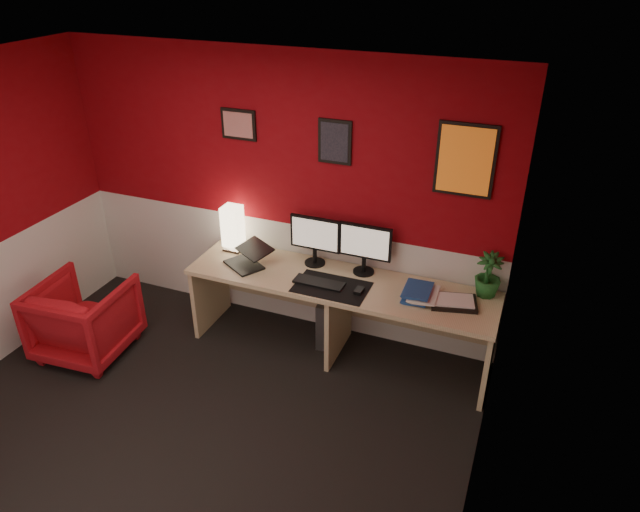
{
  "coord_description": "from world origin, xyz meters",
  "views": [
    {
      "loc": [
        2.06,
        -2.47,
        3.22
      ],
      "look_at": [
        0.6,
        1.21,
        1.05
      ],
      "focal_mm": 32.57,
      "sensor_mm": 36.0,
      "label": 1
    }
  ],
  "objects_px": {
    "monitor_right": "(365,242)",
    "armchair": "(85,318)",
    "potted_plant": "(488,275)",
    "pc_tower": "(333,317)",
    "monitor_left": "(315,234)",
    "laptop": "(243,255)",
    "zen_tray": "(454,302)",
    "desk": "(339,318)",
    "shoji_lamp": "(233,229)"
  },
  "relations": [
    {
      "from": "desk",
      "to": "laptop",
      "type": "bearing_deg",
      "value": -175.77
    },
    {
      "from": "laptop",
      "to": "pc_tower",
      "type": "bearing_deg",
      "value": 49.22
    },
    {
      "from": "desk",
      "to": "monitor_right",
      "type": "relative_size",
      "value": 4.48
    },
    {
      "from": "desk",
      "to": "pc_tower",
      "type": "xyz_separation_m",
      "value": [
        -0.12,
        0.18,
        -0.14
      ]
    },
    {
      "from": "potted_plant",
      "to": "laptop",
      "type": "bearing_deg",
      "value": -171.66
    },
    {
      "from": "monitor_left",
      "to": "pc_tower",
      "type": "relative_size",
      "value": 1.29
    },
    {
      "from": "desk",
      "to": "pc_tower",
      "type": "bearing_deg",
      "value": 124.02
    },
    {
      "from": "monitor_left",
      "to": "zen_tray",
      "type": "distance_m",
      "value": 1.29
    },
    {
      "from": "monitor_right",
      "to": "pc_tower",
      "type": "distance_m",
      "value": 0.84
    },
    {
      "from": "potted_plant",
      "to": "pc_tower",
      "type": "relative_size",
      "value": 0.81
    },
    {
      "from": "monitor_left",
      "to": "zen_tray",
      "type": "height_order",
      "value": "monitor_left"
    },
    {
      "from": "monitor_right",
      "to": "armchair",
      "type": "relative_size",
      "value": 0.78
    },
    {
      "from": "desk",
      "to": "shoji_lamp",
      "type": "distance_m",
      "value": 1.24
    },
    {
      "from": "monitor_right",
      "to": "shoji_lamp",
      "type": "bearing_deg",
      "value": -178.51
    },
    {
      "from": "laptop",
      "to": "monitor_left",
      "type": "bearing_deg",
      "value": 56.47
    },
    {
      "from": "monitor_right",
      "to": "potted_plant",
      "type": "bearing_deg",
      "value": 1.0
    },
    {
      "from": "monitor_right",
      "to": "pc_tower",
      "type": "relative_size",
      "value": 1.29
    },
    {
      "from": "monitor_right",
      "to": "armchair",
      "type": "xyz_separation_m",
      "value": [
        -2.19,
        -1.0,
        -0.68
      ]
    },
    {
      "from": "zen_tray",
      "to": "pc_tower",
      "type": "height_order",
      "value": "zen_tray"
    },
    {
      "from": "desk",
      "to": "laptop",
      "type": "xyz_separation_m",
      "value": [
        -0.86,
        -0.06,
        0.47
      ]
    },
    {
      "from": "shoji_lamp",
      "to": "potted_plant",
      "type": "xyz_separation_m",
      "value": [
        2.24,
        0.05,
        -0.02
      ]
    },
    {
      "from": "laptop",
      "to": "potted_plant",
      "type": "height_order",
      "value": "potted_plant"
    },
    {
      "from": "desk",
      "to": "potted_plant",
      "type": "bearing_deg",
      "value": 11.36
    },
    {
      "from": "laptop",
      "to": "monitor_right",
      "type": "distance_m",
      "value": 1.05
    },
    {
      "from": "monitor_left",
      "to": "potted_plant",
      "type": "relative_size",
      "value": 1.58
    },
    {
      "from": "desk",
      "to": "shoji_lamp",
      "type": "xyz_separation_m",
      "value": [
        -1.09,
        0.18,
        0.56
      ]
    },
    {
      "from": "pc_tower",
      "to": "shoji_lamp",
      "type": "bearing_deg",
      "value": 172.92
    },
    {
      "from": "potted_plant",
      "to": "shoji_lamp",
      "type": "bearing_deg",
      "value": -178.73
    },
    {
      "from": "monitor_left",
      "to": "armchair",
      "type": "height_order",
      "value": "monitor_left"
    },
    {
      "from": "laptop",
      "to": "desk",
      "type": "bearing_deg",
      "value": 35.18
    },
    {
      "from": "laptop",
      "to": "shoji_lamp",
      "type": "bearing_deg",
      "value": 164.16
    },
    {
      "from": "potted_plant",
      "to": "zen_tray",
      "type": "bearing_deg",
      "value": -132.94
    },
    {
      "from": "shoji_lamp",
      "to": "monitor_left",
      "type": "xyz_separation_m",
      "value": [
        0.79,
        0.02,
        0.09
      ]
    },
    {
      "from": "laptop",
      "to": "armchair",
      "type": "xyz_separation_m",
      "value": [
        -1.19,
        -0.72,
        -0.5
      ]
    },
    {
      "from": "pc_tower",
      "to": "monitor_left",
      "type": "bearing_deg",
      "value": 166.01
    },
    {
      "from": "shoji_lamp",
      "to": "pc_tower",
      "type": "distance_m",
      "value": 1.2
    },
    {
      "from": "monitor_right",
      "to": "armchair",
      "type": "distance_m",
      "value": 2.5
    },
    {
      "from": "monitor_right",
      "to": "armchair",
      "type": "bearing_deg",
      "value": -155.5
    },
    {
      "from": "potted_plant",
      "to": "pc_tower",
      "type": "height_order",
      "value": "potted_plant"
    },
    {
      "from": "shoji_lamp",
      "to": "laptop",
      "type": "bearing_deg",
      "value": -46.79
    },
    {
      "from": "shoji_lamp",
      "to": "zen_tray",
      "type": "bearing_deg",
      "value": -4.96
    },
    {
      "from": "pc_tower",
      "to": "armchair",
      "type": "relative_size",
      "value": 0.6
    },
    {
      "from": "zen_tray",
      "to": "shoji_lamp",
      "type": "bearing_deg",
      "value": 175.04
    },
    {
      "from": "laptop",
      "to": "pc_tower",
      "type": "distance_m",
      "value": 0.99
    },
    {
      "from": "laptop",
      "to": "potted_plant",
      "type": "bearing_deg",
      "value": 39.29
    },
    {
      "from": "armchair",
      "to": "shoji_lamp",
      "type": "bearing_deg",
      "value": -139.27
    },
    {
      "from": "zen_tray",
      "to": "potted_plant",
      "type": "distance_m",
      "value": 0.35
    },
    {
      "from": "shoji_lamp",
      "to": "laptop",
      "type": "distance_m",
      "value": 0.35
    },
    {
      "from": "laptop",
      "to": "zen_tray",
      "type": "bearing_deg",
      "value": 33.15
    },
    {
      "from": "monitor_left",
      "to": "pc_tower",
      "type": "xyz_separation_m",
      "value": [
        0.18,
        -0.02,
        -0.8
      ]
    }
  ]
}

